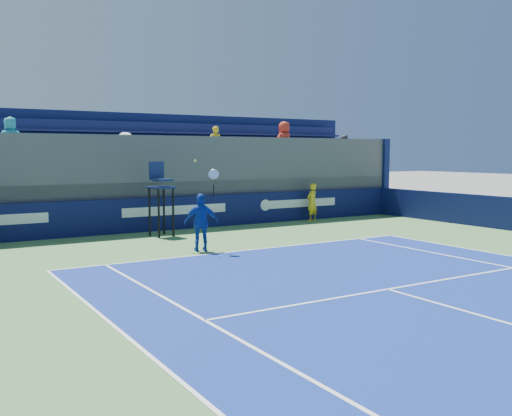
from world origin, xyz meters
TOP-DOWN VIEW (x-y plane):
  - ball_person at (5.79, 16.60)m, footprint 0.64×0.51m
  - back_hoarding at (0.00, 17.10)m, footprint 20.40×0.21m
  - umpire_chair at (-1.04, 15.87)m, footprint 0.82×0.82m
  - tennis_player at (-1.21, 12.46)m, footprint 1.03×0.72m
  - stadium_seating at (0.00, 19.15)m, footprint 21.00×4.05m

SIDE VIEW (x-z plane):
  - back_hoarding at x=0.00m, z-range 0.00..1.20m
  - ball_person at x=5.79m, z-range 0.01..1.54m
  - tennis_player at x=-1.21m, z-range -0.46..2.12m
  - umpire_chair at x=-1.04m, z-range 0.29..2.77m
  - stadium_seating at x=0.00m, z-range -0.36..4.04m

